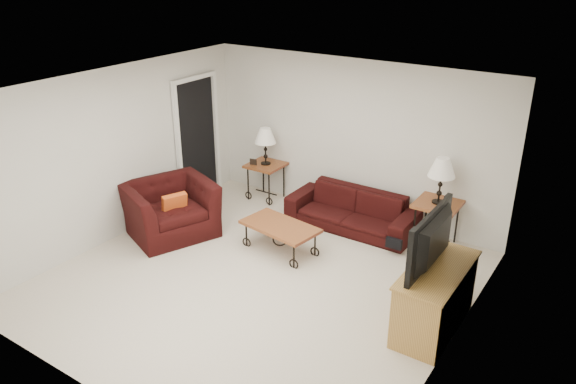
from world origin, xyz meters
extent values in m
plane|color=beige|center=(0.00, 0.00, 0.00)|extent=(5.00, 5.00, 0.00)
cube|color=silver|center=(0.00, 2.50, 1.25)|extent=(5.00, 0.02, 2.50)
cube|color=silver|center=(0.00, -2.50, 1.25)|extent=(5.00, 0.02, 2.50)
cube|color=silver|center=(-2.50, 0.00, 1.25)|extent=(0.02, 5.00, 2.50)
cube|color=silver|center=(2.50, 0.00, 1.25)|extent=(0.02, 5.00, 2.50)
plane|color=white|center=(0.00, 0.00, 2.50)|extent=(5.00, 5.00, 0.00)
cube|color=black|center=(-2.47, 1.65, 1.02)|extent=(0.08, 0.94, 2.04)
imported|color=black|center=(0.30, 2.02, 0.29)|extent=(2.00, 0.78, 0.58)
cube|color=brown|center=(-1.45, 2.20, 0.31)|extent=(0.59, 0.59, 0.63)
cube|color=brown|center=(1.56, 2.20, 0.33)|extent=(0.62, 0.62, 0.67)
cube|color=black|center=(-1.60, 2.05, 0.68)|extent=(0.13, 0.04, 0.10)
cube|color=black|center=(1.71, 2.05, 0.72)|extent=(0.13, 0.04, 0.11)
cube|color=brown|center=(-0.20, 0.80, 0.20)|extent=(1.16, 0.74, 0.41)
imported|color=black|center=(-1.88, 0.34, 0.40)|extent=(1.47, 1.55, 0.80)
cube|color=orange|center=(-1.72, 0.29, 0.52)|extent=(0.23, 0.37, 0.36)
cube|color=#BC9345|center=(2.23, 0.31, 0.38)|extent=(0.53, 1.27, 0.76)
imported|color=black|center=(2.21, 0.31, 1.09)|extent=(0.15, 1.14, 0.66)
ellipsoid|color=black|center=(1.20, 1.70, 0.23)|extent=(0.42, 0.37, 0.46)
camera|label=1|loc=(3.77, -4.97, 3.95)|focal=34.84mm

